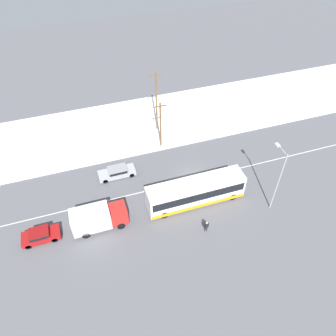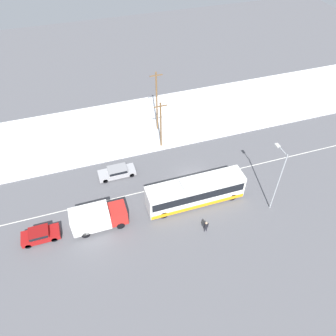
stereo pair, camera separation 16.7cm
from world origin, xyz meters
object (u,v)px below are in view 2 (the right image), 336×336
at_px(parked_car_near_truck, 40,234).
at_px(utility_pole_snowlot, 157,101).
at_px(city_bus, 195,192).
at_px(sedan_car, 117,172).
at_px(utility_pole_roadside, 161,125).
at_px(box_truck, 98,217).
at_px(streetlamp, 278,175).
at_px(pedestrian_at_stop, 206,226).

relative_size(parked_car_near_truck, utility_pole_snowlot, 0.42).
height_order(city_bus, sedan_car, city_bus).
bearing_deg(city_bus, parked_car_near_truck, 179.15).
relative_size(sedan_car, utility_pole_snowlot, 0.50).
bearing_deg(utility_pole_roadside, box_truck, -133.90).
bearing_deg(streetlamp, pedestrian_at_stop, -172.91).
xyz_separation_m(box_truck, streetlamp, (19.73, -3.26, 3.59)).
bearing_deg(streetlamp, utility_pole_snowlot, 114.27).
relative_size(sedan_car, utility_pole_roadside, 0.66).
bearing_deg(parked_car_near_truck, city_bus, -0.85).
height_order(parked_car_near_truck, utility_pole_snowlot, utility_pole_snowlot).
bearing_deg(city_bus, utility_pole_snowlot, 90.50).
height_order(city_bus, pedestrian_at_stop, city_bus).
xyz_separation_m(parked_car_near_truck, pedestrian_at_stop, (17.46, -4.64, 0.22)).
bearing_deg(pedestrian_at_stop, streetlamp, 7.09).
bearing_deg(utility_pole_snowlot, sedan_car, -134.68).
distance_m(parked_car_near_truck, utility_pole_snowlot, 23.51).
relative_size(pedestrian_at_stop, utility_pole_snowlot, 0.17).
distance_m(box_truck, parked_car_near_truck, 6.37).
bearing_deg(box_truck, sedan_car, 63.71).
bearing_deg(utility_pole_roadside, sedan_car, -151.35).
relative_size(city_bus, sedan_car, 2.46).
bearing_deg(utility_pole_snowlot, streetlamp, -65.73).
relative_size(city_bus, streetlamp, 1.38).
xyz_separation_m(box_truck, sedan_car, (3.59, 7.27, -0.87)).
bearing_deg(utility_pole_roadside, utility_pole_snowlot, 80.85).
relative_size(parked_car_near_truck, utility_pole_roadside, 0.55).
height_order(box_truck, sedan_car, box_truck).
bearing_deg(utility_pole_snowlot, pedestrian_at_stop, -90.79).
height_order(parked_car_near_truck, utility_pole_roadside, utility_pole_roadside).
distance_m(pedestrian_at_stop, utility_pole_roadside, 15.79).
height_order(box_truck, streetlamp, streetlamp).
distance_m(box_truck, streetlamp, 20.32).
height_order(city_bus, utility_pole_snowlot, utility_pole_snowlot).
distance_m(parked_car_near_truck, streetlamp, 26.66).
distance_m(city_bus, sedan_car, 10.79).
relative_size(city_bus, pedestrian_at_stop, 7.37).
bearing_deg(utility_pole_roadside, streetlamp, -58.22).
bearing_deg(box_truck, utility_pole_roadside, 46.10).
distance_m(box_truck, pedestrian_at_stop, 11.98).
height_order(pedestrian_at_stop, utility_pole_roadside, utility_pole_roadside).
bearing_deg(city_bus, pedestrian_at_stop, -95.23).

